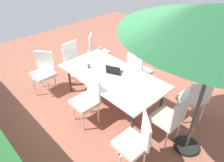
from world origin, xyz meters
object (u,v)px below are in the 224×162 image
Objects in this scene: chair_southwest at (194,98)px; chair_north at (87,99)px; dining_table at (112,77)px; patio_umbrella at (224,19)px; chair_northeast at (44,71)px; chair_southeast at (96,50)px; chair_west at (170,118)px; chair_east at (74,60)px; chair_northwest at (135,141)px; cup at (89,66)px; chair_south at (138,70)px; laptop at (114,71)px.

chair_southwest is 2.06m from chair_north.
dining_table is 0.89× the size of patio_umbrella.
chair_northeast is at bearing 16.16° from patio_umbrella.
chair_southeast is at bearing 50.08° from chair_northeast.
chair_southwest and chair_west have the same top height.
chair_southeast is at bearing -2.66° from chair_east.
chair_east is (2.77, -0.82, 0.00)m from chair_northwest.
chair_southeast is at bearing -46.86° from cup.
chair_south is 1.64m from chair_east.
chair_northwest reaches higher than laptop.
chair_northwest is at bearing 34.78° from chair_southwest.
chair_northwest is 1.00× the size of chair_west.
chair_northeast is at bearing 6.48° from laptop.
chair_west is at bearing -94.25° from chair_east.
chair_north is at bearing -4.93° from chair_southwest.
laptop is (0.02, -0.08, 0.09)m from dining_table.
patio_umbrella is 2.58m from chair_south.
chair_west is 1.48m from laptop.
laptop is at bearing -90.80° from chair_west.
chair_east is 1.63m from chair_north.
chair_southwest is at bearing 126.71° from chair_northwest.
patio_umbrella reaches higher than chair_southwest.
chair_southwest is at bearing -9.64° from chair_northeast.
chair_southeast reaches higher than laptop.
chair_south is 2.48× the size of laptop.
chair_northeast is at bearing 29.25° from dining_table.
chair_west is at bearing 124.65° from chair_northwest.
patio_umbrella is 2.60× the size of chair_southeast.
chair_west is (-1.38, -0.71, 0.00)m from chair_north.
chair_southeast is (3.22, -0.63, -1.77)m from patio_umbrella.
chair_south is at bearing -93.20° from dining_table.
patio_umbrella is at bearing 31.90° from chair_north.
chair_west is (-2.86, 0.75, 0.00)m from chair_southeast.
chair_south is 1.00× the size of chair_west.
chair_southwest is 0.80m from chair_west.
patio_umbrella is at bearing 104.92° from chair_northwest.
chair_southeast is 2.48× the size of laptop.
laptop is at bearing -154.27° from cup.
chair_northeast is 1.57m from chair_southeast.
patio_umbrella is at bearing 155.74° from laptop.
chair_south is 2.20m from chair_northeast.
chair_northeast reaches higher than dining_table.
chair_southwest is 2.48× the size of laptop.
patio_umbrella is 2.04m from chair_northwest.
chair_northeast and chair_southeast have the same top height.
chair_east and chair_southeast have the same top height.
dining_table is 1.59m from chair_northwest.
chair_northwest is 1.00× the size of chair_southeast.
chair_northwest reaches higher than dining_table.
chair_northwest is at bearing 2.02° from chair_north.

